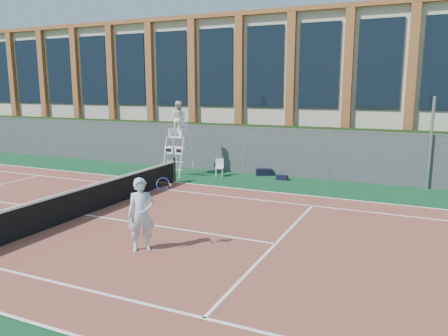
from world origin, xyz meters
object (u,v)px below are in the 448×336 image
at_px(steel_pole, 431,144).
at_px(plastic_chair, 219,166).
at_px(umpire_chair, 178,121).
at_px(tennis_player, 142,214).

relative_size(steel_pole, plastic_chair, 4.60).
bearing_deg(umpire_chair, plastic_chair, 16.42).
xyz_separation_m(steel_pole, umpire_chair, (-10.63, -1.65, 0.69)).
xyz_separation_m(umpire_chair, tennis_player, (4.11, -8.85, -1.60)).
height_order(plastic_chair, tennis_player, tennis_player).
xyz_separation_m(steel_pole, tennis_player, (-6.52, -10.50, -0.91)).
relative_size(plastic_chair, tennis_player, 0.44).
relative_size(umpire_chair, tennis_player, 1.89).
xyz_separation_m(umpire_chair, plastic_chair, (1.84, 0.54, -2.07)).
bearing_deg(plastic_chair, steel_pole, 7.20).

